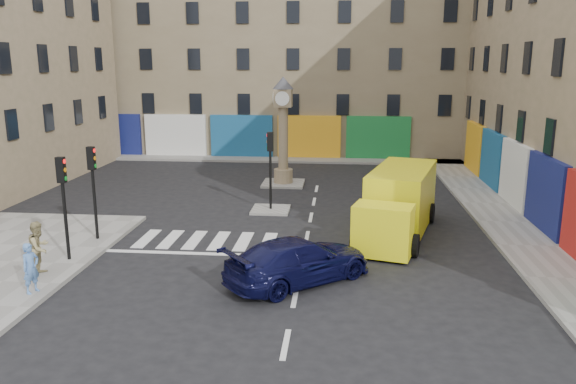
# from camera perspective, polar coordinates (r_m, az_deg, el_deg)

# --- Properties ---
(ground) EXTENTS (120.00, 120.00, 0.00)m
(ground) POSITION_cam_1_polar(r_m,az_deg,el_deg) (19.37, 1.21, -8.22)
(ground) COLOR black
(ground) RESTS_ON ground
(sidewalk_right) EXTENTS (2.60, 30.00, 0.15)m
(sidewalk_right) POSITION_cam_1_polar(r_m,az_deg,el_deg) (29.79, 19.63, -1.18)
(sidewalk_right) COLOR gray
(sidewalk_right) RESTS_ON ground
(sidewalk_far) EXTENTS (32.00, 2.40, 0.15)m
(sidewalk_far) POSITION_cam_1_polar(r_m,az_deg,el_deg) (41.13, -2.09, 3.37)
(sidewalk_far) COLOR gray
(sidewalk_far) RESTS_ON ground
(island_near) EXTENTS (1.80, 1.80, 0.12)m
(island_near) POSITION_cam_1_polar(r_m,az_deg,el_deg) (27.12, -1.77, -1.81)
(island_near) COLOR gray
(island_near) RESTS_ON ground
(island_far) EXTENTS (2.40, 2.40, 0.12)m
(island_far) POSITION_cam_1_polar(r_m,az_deg,el_deg) (32.91, -0.48, 0.88)
(island_far) COLOR gray
(island_far) RESTS_ON ground
(building_far) EXTENTS (32.00, 10.00, 17.00)m
(building_far) POSITION_cam_1_polar(r_m,az_deg,el_deg) (46.32, -1.23, 14.94)
(building_far) COLOR #837457
(building_far) RESTS_ON ground
(traffic_light_left_near) EXTENTS (0.28, 0.22, 3.70)m
(traffic_light_left_near) POSITION_cam_1_polar(r_m,az_deg,el_deg) (21.03, -21.88, 0.01)
(traffic_light_left_near) COLOR black
(traffic_light_left_near) RESTS_ON sidewalk_left
(traffic_light_left_far) EXTENTS (0.28, 0.22, 3.70)m
(traffic_light_left_far) POSITION_cam_1_polar(r_m,az_deg,el_deg) (23.14, -19.22, 1.36)
(traffic_light_left_far) COLOR black
(traffic_light_left_far) RESTS_ON sidewalk_left
(traffic_light_island) EXTENTS (0.28, 0.22, 3.70)m
(traffic_light_island) POSITION_cam_1_polar(r_m,az_deg,el_deg) (26.58, -1.81, 3.47)
(traffic_light_island) COLOR black
(traffic_light_island) RESTS_ON island_near
(clock_pillar) EXTENTS (1.20, 1.20, 6.10)m
(clock_pillar) POSITION_cam_1_polar(r_m,az_deg,el_deg) (32.35, -0.49, 6.93)
(clock_pillar) COLOR #967E62
(clock_pillar) RESTS_ON island_far
(navy_sedan) EXTENTS (5.20, 4.89, 1.48)m
(navy_sedan) POSITION_cam_1_polar(r_m,az_deg,el_deg) (18.36, 1.09, -6.98)
(navy_sedan) COLOR black
(navy_sedan) RESTS_ON ground
(yellow_van) EXTENTS (4.03, 7.60, 2.65)m
(yellow_van) POSITION_cam_1_polar(r_m,az_deg,el_deg) (23.80, 11.18, -1.06)
(yellow_van) COLOR yellow
(yellow_van) RESTS_ON ground
(pedestrian_blue) EXTENTS (0.56, 0.67, 1.57)m
(pedestrian_blue) POSITION_cam_1_polar(r_m,az_deg,el_deg) (18.87, -24.67, -7.03)
(pedestrian_blue) COLOR #5480C0
(pedestrian_blue) RESTS_ON sidewalk_left
(pedestrian_tan) EXTENTS (0.77, 0.94, 1.81)m
(pedestrian_tan) POSITION_cam_1_polar(r_m,az_deg,el_deg) (20.30, -23.96, -5.22)
(pedestrian_tan) COLOR #998C5E
(pedestrian_tan) RESTS_ON sidewalk_left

